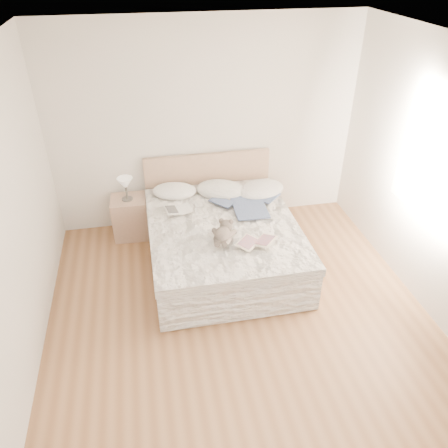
{
  "coord_description": "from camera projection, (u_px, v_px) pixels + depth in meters",
  "views": [
    {
      "loc": [
        -0.82,
        -3.09,
        3.37
      ],
      "look_at": [
        0.0,
        1.05,
        0.62
      ],
      "focal_mm": 35.0,
      "sensor_mm": 36.0,
      "label": 1
    }
  ],
  "objects": [
    {
      "name": "floor",
      "position": [
        244.0,
        328.0,
        4.51
      ],
      "size": [
        4.0,
        4.5,
        0.0
      ],
      "primitive_type": "cube",
      "color": "brown",
      "rests_on": "ground"
    },
    {
      "name": "ceiling",
      "position": [
        253.0,
        55.0,
        3.04
      ],
      "size": [
        4.0,
        4.5,
        0.0
      ],
      "primitive_type": "cube",
      "color": "white",
      "rests_on": "ground"
    },
    {
      "name": "wall_back",
      "position": [
        206.0,
        127.0,
        5.62
      ],
      "size": [
        4.0,
        0.02,
        2.7
      ],
      "primitive_type": "cube",
      "color": "silver",
      "rests_on": "ground"
    },
    {
      "name": "wall_left",
      "position": [
        2.0,
        245.0,
        3.45
      ],
      "size": [
        0.02,
        4.5,
        2.7
      ],
      "primitive_type": "cube",
      "color": "silver",
      "rests_on": "ground"
    },
    {
      "name": "window",
      "position": [
        437.0,
        173.0,
        4.29
      ],
      "size": [
        0.02,
        1.3,
        1.1
      ],
      "primitive_type": "cube",
      "color": "white",
      "rests_on": "wall_right"
    },
    {
      "name": "bed",
      "position": [
        222.0,
        239.0,
        5.32
      ],
      "size": [
        1.72,
        2.14,
        1.0
      ],
      "color": "tan",
      "rests_on": "floor"
    },
    {
      "name": "nightstand",
      "position": [
        130.0,
        217.0,
        5.8
      ],
      "size": [
        0.46,
        0.41,
        0.56
      ],
      "primitive_type": "cube",
      "rotation": [
        0.0,
        0.0,
        -0.03
      ],
      "color": "#A08067",
      "rests_on": "floor"
    },
    {
      "name": "table_lamp",
      "position": [
        125.0,
        184.0,
        5.51
      ],
      "size": [
        0.25,
        0.25,
        0.31
      ],
      "color": "#4B4641",
      "rests_on": "nightstand"
    },
    {
      "name": "pillow_left",
      "position": [
        174.0,
        191.0,
        5.66
      ],
      "size": [
        0.64,
        0.52,
        0.17
      ],
      "primitive_type": "ellipsoid",
      "rotation": [
        0.0,
        0.0,
        -0.23
      ],
      "color": "white",
      "rests_on": "bed"
    },
    {
      "name": "pillow_middle",
      "position": [
        221.0,
        190.0,
        5.69
      ],
      "size": [
        0.78,
        0.68,
        0.2
      ],
      "primitive_type": "ellipsoid",
      "rotation": [
        0.0,
        0.0,
        -0.41
      ],
      "color": "silver",
      "rests_on": "bed"
    },
    {
      "name": "pillow_right",
      "position": [
        261.0,
        190.0,
        5.69
      ],
      "size": [
        0.75,
        0.62,
        0.19
      ],
      "primitive_type": "ellipsoid",
      "rotation": [
        0.0,
        0.0,
        0.31
      ],
      "color": "white",
      "rests_on": "bed"
    },
    {
      "name": "blouse",
      "position": [
        249.0,
        207.0,
        5.34
      ],
      "size": [
        0.64,
        0.68,
        0.02
      ],
      "primitive_type": null,
      "rotation": [
        0.0,
        0.0,
        -0.03
      ],
      "color": "navy",
      "rests_on": "bed"
    },
    {
      "name": "photo_book",
      "position": [
        178.0,
        210.0,
        5.28
      ],
      "size": [
        0.36,
        0.28,
        0.02
      ],
      "primitive_type": "cube",
      "rotation": [
        0.0,
        0.0,
        0.17
      ],
      "color": "white",
      "rests_on": "bed"
    },
    {
      "name": "childrens_book",
      "position": [
        256.0,
        242.0,
        4.72
      ],
      "size": [
        0.46,
        0.45,
        0.03
      ],
      "primitive_type": "cube",
      "rotation": [
        0.0,
        0.0,
        -0.74
      ],
      "color": "#F2E3C6",
      "rests_on": "bed"
    },
    {
      "name": "teddy_bear",
      "position": [
        223.0,
        240.0,
        4.72
      ],
      "size": [
        0.33,
        0.39,
        0.18
      ],
      "primitive_type": null,
      "rotation": [
        0.0,
        0.0,
        -0.32
      ],
      "color": "#60554C",
      "rests_on": "bed"
    }
  ]
}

